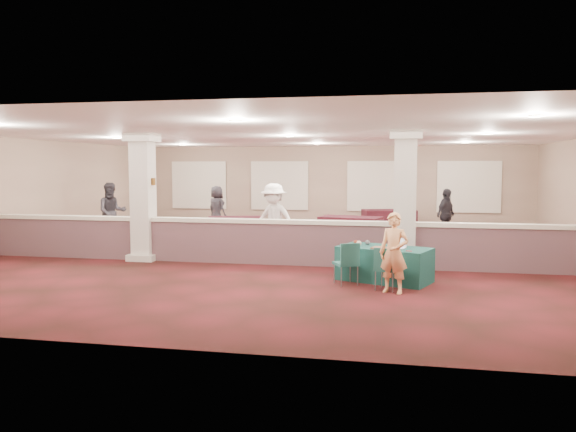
% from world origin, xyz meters
% --- Properties ---
extents(ground, '(16.00, 16.00, 0.00)m').
position_xyz_m(ground, '(0.00, 0.00, 0.00)').
color(ground, '#431014').
rests_on(ground, ground).
extents(wall_back, '(16.00, 0.04, 3.20)m').
position_xyz_m(wall_back, '(0.00, 8.00, 1.60)').
color(wall_back, '#856C5C').
rests_on(wall_back, ground).
extents(wall_front, '(16.00, 0.04, 3.20)m').
position_xyz_m(wall_front, '(0.00, -8.00, 1.60)').
color(wall_front, '#856C5C').
rests_on(wall_front, ground).
extents(wall_left, '(0.04, 16.00, 3.20)m').
position_xyz_m(wall_left, '(-8.00, 0.00, 1.60)').
color(wall_left, '#856C5C').
rests_on(wall_left, ground).
extents(ceiling, '(16.00, 16.00, 0.02)m').
position_xyz_m(ceiling, '(0.00, 0.00, 3.20)').
color(ceiling, white).
rests_on(ceiling, wall_back).
extents(partition_wall, '(15.60, 0.28, 1.10)m').
position_xyz_m(partition_wall, '(0.00, -1.50, 0.57)').
color(partition_wall, brown).
rests_on(partition_wall, ground).
extents(column_left, '(0.72, 0.72, 3.20)m').
position_xyz_m(column_left, '(-3.50, -1.50, 1.64)').
color(column_left, beige).
rests_on(column_left, ground).
extents(column_right, '(0.72, 0.72, 3.20)m').
position_xyz_m(column_right, '(3.00, -1.50, 1.64)').
color(column_right, beige).
rests_on(column_right, ground).
extents(sconce_left, '(0.12, 0.12, 0.18)m').
position_xyz_m(sconce_left, '(-3.78, -1.50, 2.00)').
color(sconce_left, brown).
rests_on(sconce_left, column_left).
extents(sconce_right, '(0.12, 0.12, 0.18)m').
position_xyz_m(sconce_right, '(-3.22, -1.50, 2.00)').
color(sconce_right, brown).
rests_on(sconce_right, column_left).
extents(near_table, '(2.06, 1.54, 0.71)m').
position_xyz_m(near_table, '(2.59, -3.02, 0.36)').
color(near_table, '#103D37').
rests_on(near_table, ground).
extents(conf_chair_main, '(0.53, 0.53, 0.83)m').
position_xyz_m(conf_chair_main, '(2.65, -3.94, 0.49)').
color(conf_chair_main, '#1C524C').
rests_on(conf_chair_main, ground).
extents(conf_chair_side, '(0.59, 0.59, 0.86)m').
position_xyz_m(conf_chair_side, '(1.88, -3.57, 0.51)').
color(conf_chair_side, '#1C524C').
rests_on(conf_chair_side, ground).
extents(woman, '(0.64, 0.52, 1.53)m').
position_xyz_m(woman, '(2.79, -4.11, 0.76)').
color(woman, '#FFB66E').
rests_on(woman, ground).
extents(far_table_front_left, '(2.04, 1.08, 0.81)m').
position_xyz_m(far_table_front_left, '(-2.50, 0.61, 0.41)').
color(far_table_front_left, black).
rests_on(far_table_front_left, ground).
extents(far_table_front_center, '(1.76, 1.14, 0.66)m').
position_xyz_m(far_table_front_center, '(1.24, 0.30, 0.33)').
color(far_table_front_center, black).
rests_on(far_table_front_center, ground).
extents(far_table_front_right, '(1.88, 1.26, 0.70)m').
position_xyz_m(far_table_front_right, '(2.50, 0.30, 0.35)').
color(far_table_front_right, black).
rests_on(far_table_front_right, ground).
extents(far_table_back_left, '(1.94, 1.40, 0.71)m').
position_xyz_m(far_table_back_left, '(-2.50, 3.20, 0.36)').
color(far_table_back_left, black).
rests_on(far_table_back_left, ground).
extents(far_table_back_center, '(2.10, 1.37, 0.78)m').
position_xyz_m(far_table_back_center, '(1.35, 3.20, 0.39)').
color(far_table_back_center, black).
rests_on(far_table_back_center, ground).
extents(far_table_back_right, '(2.10, 1.44, 0.77)m').
position_xyz_m(far_table_back_right, '(2.50, 6.50, 0.39)').
color(far_table_back_right, black).
rests_on(far_table_back_right, ground).
extents(attendee_a, '(1.02, 0.92, 1.87)m').
position_xyz_m(attendee_a, '(-6.13, 1.69, 0.94)').
color(attendee_a, black).
rests_on(attendee_a, ground).
extents(attendee_b, '(1.34, 0.88, 1.92)m').
position_xyz_m(attendee_b, '(-0.44, 0.00, 0.96)').
color(attendee_b, silver).
rests_on(attendee_b, ground).
extents(attendee_c, '(0.92, 1.09, 1.68)m').
position_xyz_m(attendee_c, '(4.34, 3.77, 0.84)').
color(attendee_c, black).
rests_on(attendee_c, ground).
extents(attendee_d, '(0.94, 0.81, 1.67)m').
position_xyz_m(attendee_d, '(-3.75, 5.07, 0.84)').
color(attendee_d, black).
rests_on(attendee_d, ground).
extents(laptop_base, '(0.38, 0.33, 0.02)m').
position_xyz_m(laptop_base, '(2.85, -3.17, 0.72)').
color(laptop_base, silver).
rests_on(laptop_base, near_table).
extents(laptop_screen, '(0.30, 0.13, 0.21)m').
position_xyz_m(laptop_screen, '(2.89, -3.06, 0.84)').
color(laptop_screen, silver).
rests_on(laptop_screen, near_table).
extents(screen_glow, '(0.27, 0.11, 0.19)m').
position_xyz_m(screen_glow, '(2.88, -3.07, 0.82)').
color(screen_glow, '#D1E2FB').
rests_on(screen_glow, near_table).
extents(knitting, '(0.47, 0.41, 0.03)m').
position_xyz_m(knitting, '(2.55, -3.26, 0.73)').
color(knitting, '#AD4D1B').
rests_on(knitting, near_table).
extents(yarn_cream, '(0.11, 0.11, 0.11)m').
position_xyz_m(yarn_cream, '(2.06, -2.91, 0.76)').
color(yarn_cream, beige).
rests_on(yarn_cream, near_table).
extents(yarn_red, '(0.10, 0.10, 0.10)m').
position_xyz_m(yarn_red, '(1.98, -2.72, 0.76)').
color(yarn_red, '#5A1D12').
rests_on(yarn_red, near_table).
extents(yarn_grey, '(0.10, 0.10, 0.10)m').
position_xyz_m(yarn_grey, '(2.23, -2.75, 0.76)').
color(yarn_grey, '#48484D').
rests_on(yarn_grey, near_table).
extents(scissors, '(0.12, 0.07, 0.01)m').
position_xyz_m(scissors, '(3.08, -3.50, 0.72)').
color(scissors, '#B11223').
rests_on(scissors, near_table).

